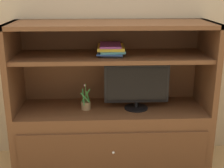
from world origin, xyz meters
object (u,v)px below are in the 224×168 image
at_px(media_console, 112,122).
at_px(tv_monitor, 137,87).
at_px(potted_plant, 86,105).
at_px(magazine_stack, 111,49).

relative_size(media_console, tv_monitor, 3.04).
height_order(tv_monitor, potted_plant, tv_monitor).
bearing_deg(potted_plant, tv_monitor, -0.50).
height_order(tv_monitor, magazine_stack, magazine_stack).
distance_m(potted_plant, magazine_stack, 0.56).
height_order(potted_plant, magazine_stack, magazine_stack).
relative_size(potted_plant, magazine_stack, 0.73).
relative_size(media_console, magazine_stack, 5.34).
distance_m(media_console, tv_monitor, 0.43).
distance_m(media_console, potted_plant, 0.31).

